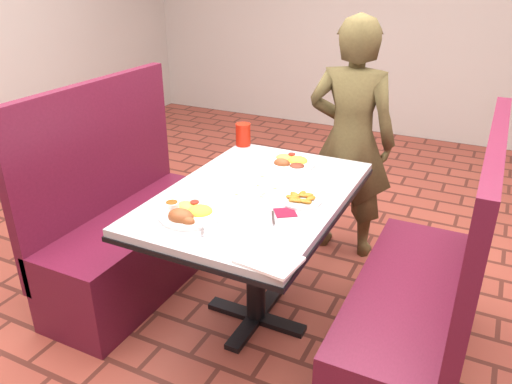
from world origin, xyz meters
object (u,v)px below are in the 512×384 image
Objects in this scene: booth_bench_right at (417,311)px; plantain_plate at (301,199)px; diner_person at (351,141)px; booth_bench_left at (131,233)px; red_tumbler at (243,135)px; far_dinner_plate at (291,160)px; dining_table at (256,210)px; near_dinner_plate at (188,211)px.

booth_bench_right is 0.72m from plantain_plate.
diner_person is 0.94m from plantain_plate.
diner_person reaches higher than booth_bench_left.
diner_person is at bearing 43.48° from booth_bench_left.
booth_bench_left is at bearing -128.12° from red_tumbler.
red_tumbler is at bearing 156.37° from far_dinner_plate.
booth_bench_right is at bearing 0.00° from booth_bench_left.
dining_table is 0.95m from diner_person.
diner_person is at bearing 92.66° from plantain_plate.
diner_person reaches higher than far_dinner_plate.
booth_bench_right is at bearing -26.72° from far_dinner_plate.
far_dinner_plate is (0.81, 0.40, 0.44)m from booth_bench_left.
diner_person is 0.56m from far_dinner_plate.
far_dinner_plate is 0.45m from plantain_plate.
near_dinner_plate is at bearing -159.51° from booth_bench_right.
near_dinner_plate is 0.51m from plantain_plate.
dining_table is 0.40m from near_dinner_plate.
near_dinner_plate is 2.02× the size of red_tumbler.
booth_bench_right reaches higher than far_dinner_plate.
plantain_plate is at bearing -0.20° from booth_bench_left.
booth_bench_right is 1.19m from diner_person.
diner_person is 5.61× the size of near_dinner_plate.
red_tumbler reaches higher than near_dinner_plate.
plantain_plate reaches higher than dining_table.
diner_person is 5.64× the size of far_dinner_plate.
dining_table is at bearing 180.00° from booth_bench_right.
dining_table is at bearing 67.49° from near_dinner_plate.
red_tumbler is (-0.37, 0.16, 0.04)m from far_dinner_plate.
dining_table is 0.86m from booth_bench_right.
far_dinner_plate is 2.01× the size of red_tumbler.
diner_person is (0.18, 0.93, 0.09)m from dining_table.
booth_bench_right is 4.53× the size of near_dinner_plate.
diner_person is at bearing 75.59° from near_dinner_plate.
red_tumbler is at bearing 32.71° from diner_person.
near_dinner_plate is (-0.94, -0.35, 0.45)m from booth_bench_right.
near_dinner_plate reaches higher than dining_table.
booth_bench_right is 6.36× the size of plantain_plate.
far_dinner_plate is (-0.79, 0.40, 0.44)m from booth_bench_right.
diner_person reaches higher than near_dinner_plate.
red_tumbler is at bearing 122.80° from dining_table.
plantain_plate is at bearing -179.63° from booth_bench_right.
far_dinner_plate reaches higher than plantain_plate.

